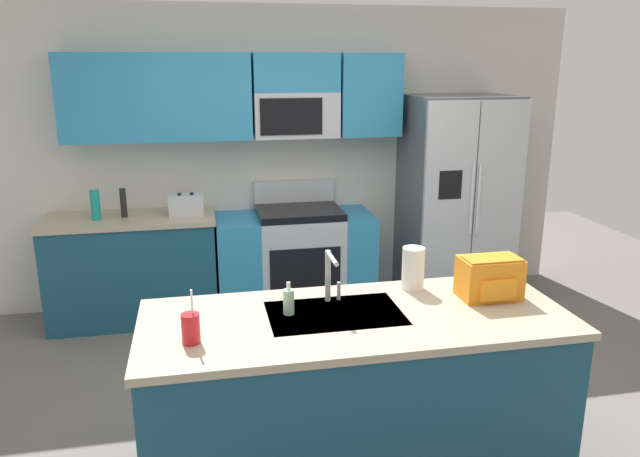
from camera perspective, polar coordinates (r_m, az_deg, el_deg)
name	(u,v)px	position (r m, az deg, el deg)	size (l,w,h in m)	color
ground_plane	(342,415)	(3.97, 2.07, -17.09)	(9.00, 9.00, 0.00)	#66605B
kitchen_wall_unit	(272,139)	(5.42, -4.51, 8.38)	(5.20, 0.43, 2.60)	beige
back_counter	(134,268)	(5.36, -17.08, -3.59)	(1.38, 0.63, 0.90)	navy
range_oven	(295,259)	(5.39, -2.34, -2.85)	(1.36, 0.61, 1.10)	#B7BABF
refrigerator	(456,200)	(5.61, 12.61, 2.61)	(0.90, 0.76, 1.85)	#4C4F54
island_counter	(355,394)	(3.30, 3.29, -15.23)	(2.16, 0.87, 0.90)	navy
toaster	(186,205)	(5.13, -12.44, 2.19)	(0.28, 0.16, 0.18)	#B7BABF
pepper_mill	(123,203)	(5.21, -17.95, 2.31)	(0.05, 0.05, 0.24)	black
bottle_teal	(95,205)	(5.19, -20.30, 2.08)	(0.07, 0.07, 0.24)	teal
sink_faucet	(330,273)	(3.19, 0.96, -4.15)	(0.09, 0.21, 0.28)	#B7BABF
drink_cup_red	(191,328)	(2.84, -12.02, -9.12)	(0.08, 0.08, 0.26)	red
soap_dispenser	(289,301)	(3.09, -2.96, -6.83)	(0.06, 0.06, 0.17)	#A5D8B2
paper_towel_roll	(413,268)	(3.44, 8.72, -3.71)	(0.12, 0.12, 0.24)	white
backpack	(490,277)	(3.40, 15.63, -4.40)	(0.32, 0.22, 0.23)	orange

